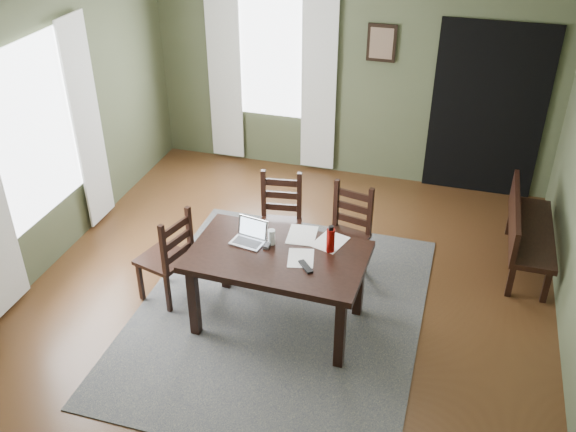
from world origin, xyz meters
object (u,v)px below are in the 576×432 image
(chair_end, at_px, (168,258))
(chair_back_right, at_px, (346,235))
(bench, at_px, (525,227))
(water_bottle, at_px, (331,240))
(chair_back_left, at_px, (279,223))
(laptop, at_px, (250,236))
(dining_table, at_px, (278,263))

(chair_end, height_order, chair_back_right, chair_back_right)
(bench, bearing_deg, water_bottle, 129.92)
(chair_back_left, distance_m, laptop, 0.87)
(chair_back_right, distance_m, water_bottle, 0.84)
(chair_end, bearing_deg, water_bottle, 109.54)
(dining_table, distance_m, water_bottle, 0.50)
(chair_back_left, distance_m, chair_back_right, 0.69)
(bench, xyz_separation_m, water_bottle, (-1.70, -1.42, 0.44))
(bench, relative_size, laptop, 4.18)
(dining_table, distance_m, chair_end, 1.11)
(water_bottle, bearing_deg, chair_back_right, 90.08)
(chair_back_left, xyz_separation_m, bench, (2.39, 0.66, -0.03))
(dining_table, bearing_deg, chair_back_right, 66.71)
(bench, bearing_deg, chair_back_left, 105.51)
(chair_back_left, bearing_deg, bench, 7.23)
(chair_end, distance_m, chair_back_right, 1.73)
(dining_table, bearing_deg, laptop, 158.24)
(chair_back_left, xyz_separation_m, laptop, (-0.03, -0.80, 0.34))
(dining_table, relative_size, bench, 1.16)
(chair_end, height_order, chair_back_left, chair_back_left)
(chair_back_right, relative_size, laptop, 3.02)
(chair_back_left, relative_size, water_bottle, 3.86)
(chair_end, xyz_separation_m, chair_back_right, (1.51, 0.85, 0.00))
(chair_end, height_order, bench, chair_end)
(laptop, bearing_deg, bench, 40.84)
(chair_back_left, relative_size, bench, 0.73)
(chair_back_left, bearing_deg, dining_table, -82.00)
(laptop, relative_size, water_bottle, 1.26)
(bench, distance_m, water_bottle, 2.26)
(chair_end, relative_size, bench, 0.72)
(dining_table, distance_m, bench, 2.66)
(water_bottle, bearing_deg, dining_table, -158.06)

